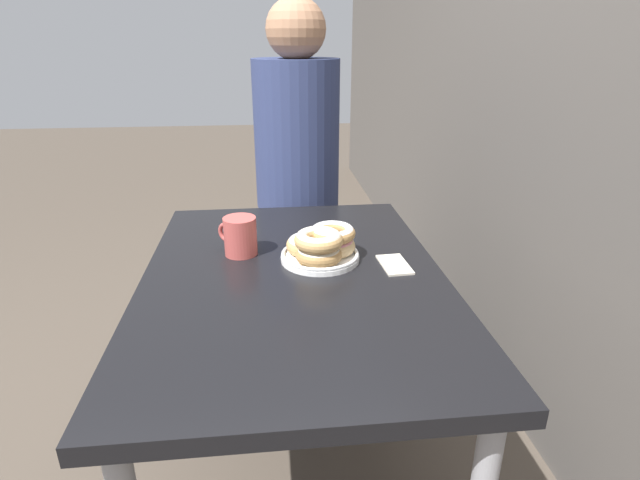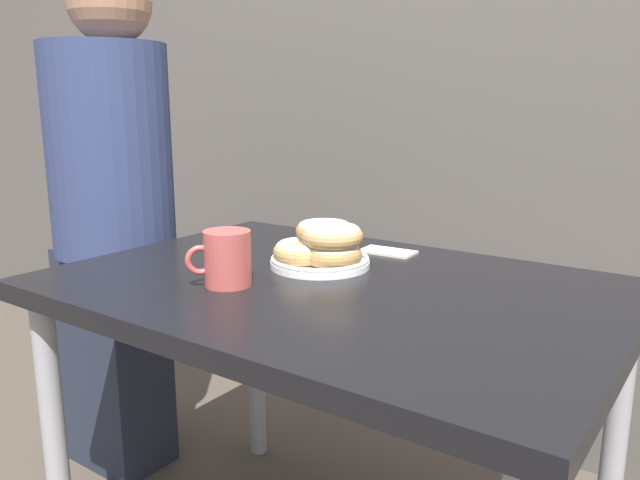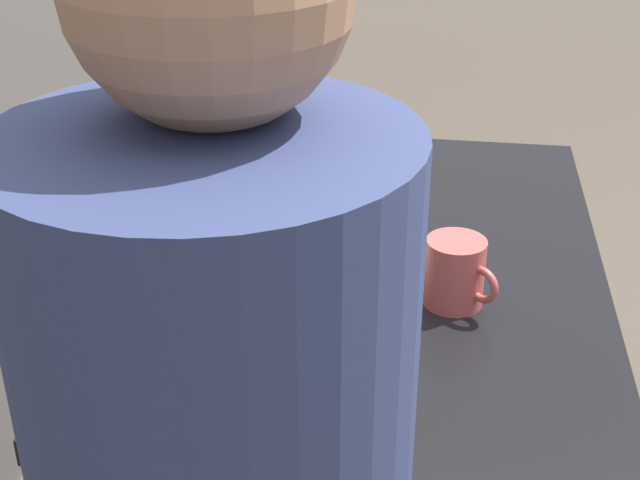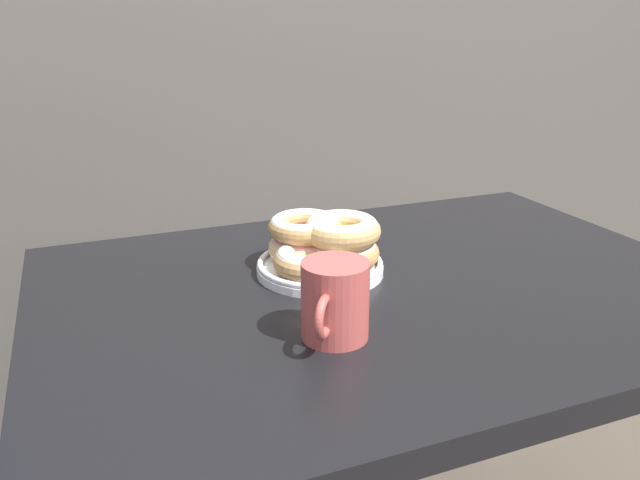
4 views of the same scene
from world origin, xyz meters
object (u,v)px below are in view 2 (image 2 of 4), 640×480
dining_table (331,318)px  napkin (388,252)px  donut_plate (322,246)px  person_figure (112,213)px  coffee_mug (226,258)px

dining_table → napkin: bearing=94.9°
donut_plate → napkin: donut_plate is taller
dining_table → person_figure: 0.80m
dining_table → napkin: 0.29m
dining_table → coffee_mug: size_ratio=9.80×
dining_table → donut_plate: size_ratio=4.76×
donut_plate → person_figure: person_figure is taller
donut_plate → person_figure: size_ratio=0.16×
dining_table → person_figure: (-0.78, 0.06, 0.13)m
person_figure → napkin: (0.76, 0.21, -0.05)m
coffee_mug → napkin: 0.44m
dining_table → person_figure: size_ratio=0.78×
person_figure → napkin: size_ratio=10.81×
coffee_mug → napkin: bearing=73.2°
coffee_mug → person_figure: (-0.63, 0.20, -0.01)m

